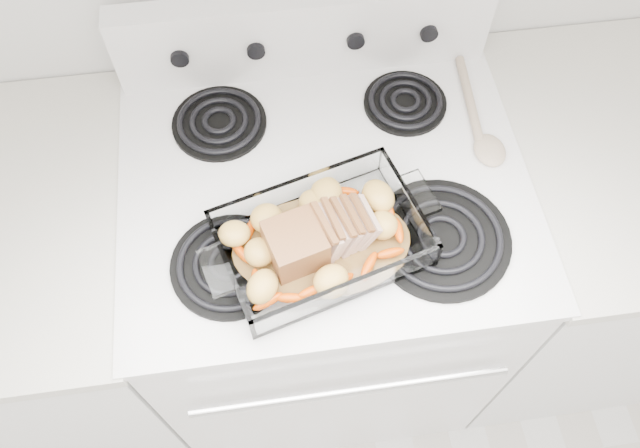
{
  "coord_description": "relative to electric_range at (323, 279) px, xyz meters",
  "views": [
    {
      "loc": [
        -0.1,
        0.99,
        1.92
      ],
      "look_at": [
        -0.03,
        1.53,
        0.99
      ],
      "focal_mm": 35.0,
      "sensor_mm": 36.0,
      "label": 1
    }
  ],
  "objects": [
    {
      "name": "counter_left",
      "position": [
        -0.67,
        -0.0,
        -0.02
      ],
      "size": [
        0.58,
        0.68,
        0.93
      ],
      "color": "white",
      "rests_on": "ground"
    },
    {
      "name": "roast_vegetables",
      "position": [
        -0.03,
        -0.12,
        0.49
      ],
      "size": [
        0.33,
        0.18,
        0.04
      ],
      "rotation": [
        0.0,
        0.0,
        0.08
      ],
      "color": "#D64705",
      "rests_on": "baking_dish"
    },
    {
      "name": "pork_roast",
      "position": [
        -0.05,
        -0.15,
        0.51
      ],
      "size": [
        0.19,
        0.09,
        0.08
      ],
      "rotation": [
        0.0,
        0.0,
        0.22
      ],
      "color": "brown",
      "rests_on": "baking_dish"
    },
    {
      "name": "baking_dish",
      "position": [
        -0.03,
        -0.15,
        0.48
      ],
      "size": [
        0.34,
        0.23,
        0.07
      ],
      "rotation": [
        0.0,
        0.0,
        0.27
      ],
      "color": "white",
      "rests_on": "electric_range"
    },
    {
      "name": "electric_range",
      "position": [
        0.0,
        0.0,
        0.0
      ],
      "size": [
        0.78,
        0.7,
        1.12
      ],
      "color": "white",
      "rests_on": "ground"
    },
    {
      "name": "wooden_spoon",
      "position": [
        0.32,
        0.07,
        0.46
      ],
      "size": [
        0.06,
        0.28,
        0.02
      ],
      "rotation": [
        0.0,
        0.0,
        -0.07
      ],
      "color": "tan",
      "rests_on": "electric_range"
    },
    {
      "name": "counter_right",
      "position": [
        0.66,
        -0.0,
        -0.02
      ],
      "size": [
        0.58,
        0.68,
        0.93
      ],
      "color": "white",
      "rests_on": "ground"
    }
  ]
}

